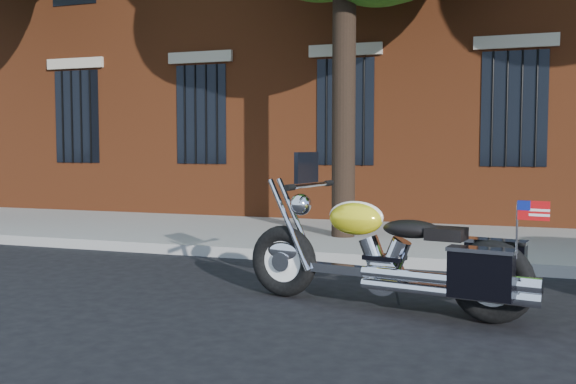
% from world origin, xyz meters
% --- Properties ---
extents(ground, '(120.00, 120.00, 0.00)m').
position_xyz_m(ground, '(0.00, 0.00, 0.00)').
color(ground, black).
rests_on(ground, ground).
extents(curb, '(40.00, 0.16, 0.15)m').
position_xyz_m(curb, '(0.00, 1.38, 0.07)').
color(curb, gray).
rests_on(curb, ground).
extents(sidewalk, '(40.00, 3.60, 0.15)m').
position_xyz_m(sidewalk, '(0.00, 3.26, 0.07)').
color(sidewalk, gray).
rests_on(sidewalk, ground).
extents(motorcycle, '(2.84, 1.18, 1.48)m').
position_xyz_m(motorcycle, '(1.91, -0.86, 0.50)').
color(motorcycle, black).
rests_on(motorcycle, ground).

